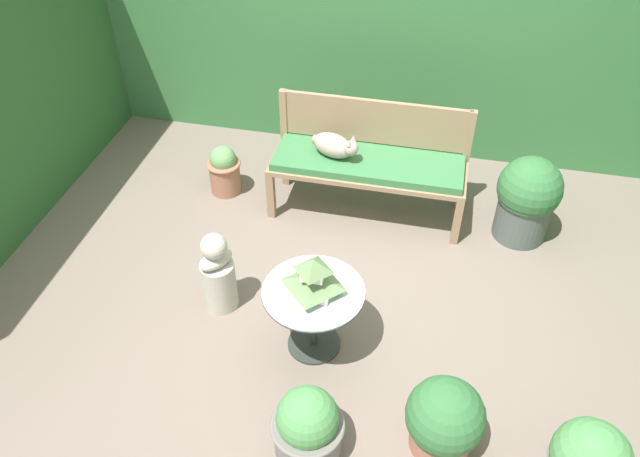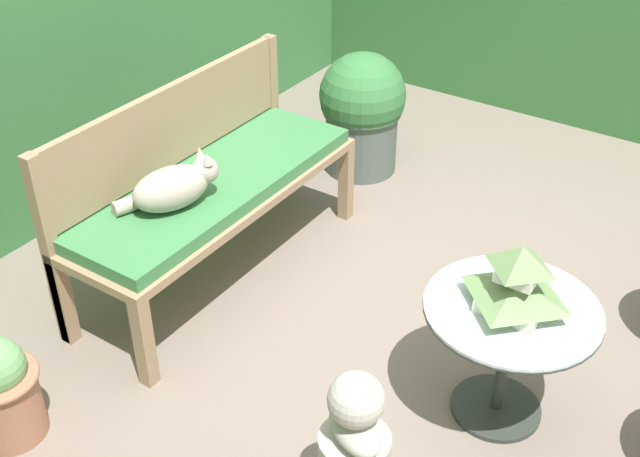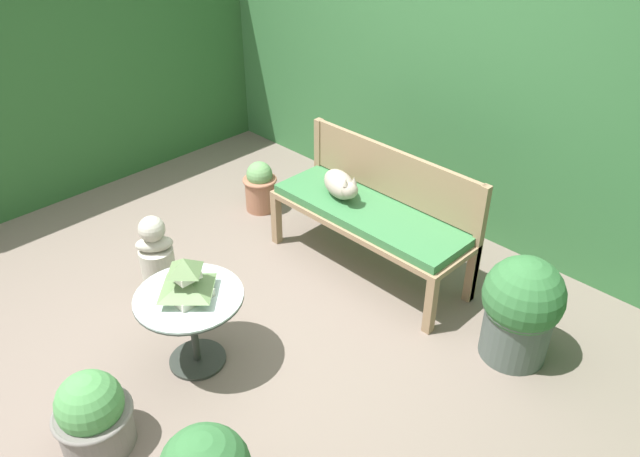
% 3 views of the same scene
% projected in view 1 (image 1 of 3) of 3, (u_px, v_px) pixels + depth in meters
% --- Properties ---
extents(ground, '(30.00, 30.00, 0.00)m').
position_uv_depth(ground, '(336.00, 288.00, 4.51)').
color(ground, '#75665B').
extents(foliage_hedge_back, '(6.40, 1.04, 2.39)m').
position_uv_depth(foliage_hedge_back, '(393.00, 0.00, 5.50)').
color(foliage_hedge_back, '#38703D').
rests_on(foliage_hedge_back, ground).
extents(garden_bench, '(1.54, 0.52, 0.52)m').
position_uv_depth(garden_bench, '(368.00, 167.00, 4.89)').
color(garden_bench, '#937556').
rests_on(garden_bench, ground).
extents(bench_backrest, '(1.54, 0.06, 0.90)m').
position_uv_depth(bench_backrest, '(374.00, 128.00, 4.93)').
color(bench_backrest, '#937556').
rests_on(bench_backrest, ground).
extents(cat, '(0.41, 0.33, 0.22)m').
position_uv_depth(cat, '(335.00, 145.00, 4.82)').
color(cat, '#A89989').
rests_on(cat, garden_bench).
extents(patio_table, '(0.64, 0.64, 0.51)m').
position_uv_depth(patio_table, '(314.00, 303.00, 3.86)').
color(patio_table, '#2D332D').
rests_on(patio_table, ground).
extents(pagoda_birdhouse, '(0.30, 0.30, 0.26)m').
position_uv_depth(pagoda_birdhouse, '(313.00, 278.00, 3.71)').
color(pagoda_birdhouse, silver).
rests_on(pagoda_birdhouse, patio_table).
extents(garden_bust, '(0.26, 0.29, 0.63)m').
position_uv_depth(garden_bust, '(218.00, 275.00, 4.21)').
color(garden_bust, '#B7B2A3').
rests_on(garden_bust, ground).
extents(potted_plant_bench_left, '(0.29, 0.29, 0.44)m').
position_uv_depth(potted_plant_bench_left, '(224.00, 170.00, 5.25)').
color(potted_plant_bench_left, '#9E664C').
rests_on(potted_plant_bench_left, ground).
extents(potted_plant_bench_right, '(0.42, 0.42, 0.48)m').
position_uv_depth(potted_plant_bench_right, '(308.00, 426.00, 3.42)').
color(potted_plant_bench_right, slate).
rests_on(potted_plant_bench_right, ground).
extents(potted_plant_table_near, '(0.49, 0.49, 0.70)m').
position_uv_depth(potted_plant_table_near, '(527.00, 198.00, 4.72)').
color(potted_plant_table_near, '#4C5651').
rests_on(potted_plant_table_near, ground).
extents(potted_plant_path_edge, '(0.44, 0.44, 0.51)m').
position_uv_depth(potted_plant_path_edge, '(444.00, 420.00, 3.42)').
color(potted_plant_path_edge, '#9E664C').
rests_on(potted_plant_path_edge, ground).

